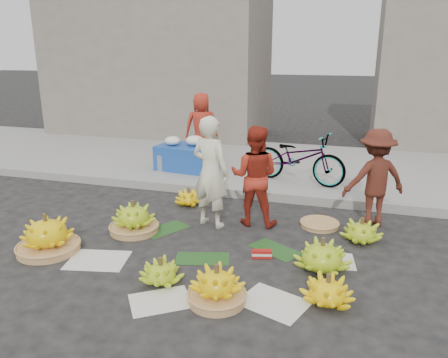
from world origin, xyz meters
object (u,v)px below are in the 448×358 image
(banana_bunch_4, at_px, (322,256))
(flower_table, at_px, (188,156))
(banana_bunch_0, at_px, (47,235))
(bicycle, at_px, (298,158))
(vendor_cream, at_px, (210,172))

(banana_bunch_4, xyz_separation_m, flower_table, (-2.91, 3.26, 0.22))
(banana_bunch_0, relative_size, flower_table, 0.71)
(flower_table, bearing_deg, bicycle, 0.23)
(vendor_cream, bearing_deg, banana_bunch_4, 168.83)
(banana_bunch_0, xyz_separation_m, flower_table, (0.42, 3.76, 0.17))
(vendor_cream, bearing_deg, banana_bunch_0, 58.01)
(banana_bunch_4, height_order, bicycle, bicycle)
(vendor_cream, relative_size, bicycle, 0.91)
(banana_bunch_4, distance_m, bicycle, 3.10)
(banana_bunch_0, height_order, vendor_cream, vendor_cream)
(bicycle, bearing_deg, vendor_cream, 169.12)
(vendor_cream, distance_m, bicycle, 2.31)
(banana_bunch_4, xyz_separation_m, vendor_cream, (-1.65, 0.91, 0.62))
(flower_table, height_order, bicycle, bicycle)
(banana_bunch_0, height_order, flower_table, flower_table)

